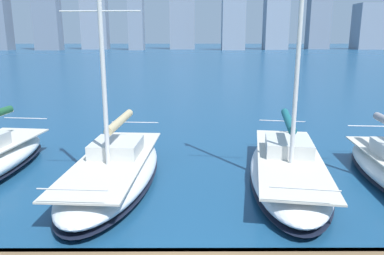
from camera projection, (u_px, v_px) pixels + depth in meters
name	position (u px, v px, depth m)	size (l,w,h in m)	color
sailboat_teal	(289.00, 166.00, 14.58)	(4.43, 9.79, 10.97)	white
sailboat_tan	(114.00, 169.00, 14.28)	(3.57, 9.14, 9.85)	silver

